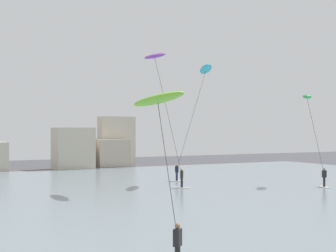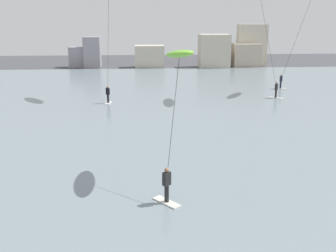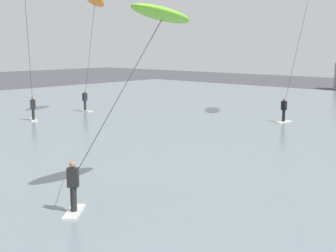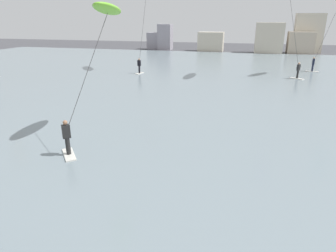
# 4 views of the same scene
# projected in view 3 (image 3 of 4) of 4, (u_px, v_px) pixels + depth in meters

# --- Properties ---
(kitesurfer_orange) EXTENTS (4.17, 3.61, 8.93)m
(kitesurfer_orange) POSITION_uv_depth(u_px,v_px,m) (94.00, 9.00, 35.52)
(kitesurfer_orange) COLOR silver
(kitesurfer_orange) RESTS_ON water_bay
(kitesurfer_lime) EXTENTS (2.25, 5.53, 6.55)m
(kitesurfer_lime) POSITION_uv_depth(u_px,v_px,m) (154.00, 30.00, 15.68)
(kitesurfer_lime) COLOR silver
(kitesurfer_lime) RESTS_ON water_bay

